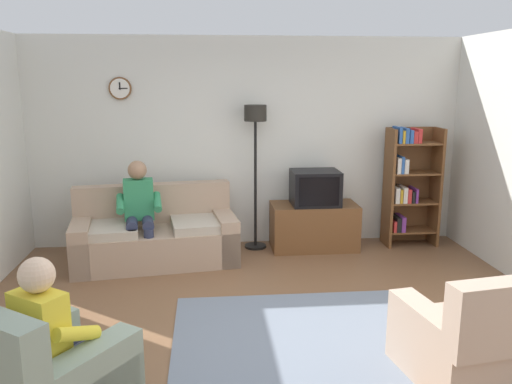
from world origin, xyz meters
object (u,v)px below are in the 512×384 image
at_px(couch, 155,237).
at_px(armchair_near_bookshelf, 468,344).
at_px(tv_stand, 314,226).
at_px(person_on_couch, 139,208).
at_px(person_in_left_armchair, 54,331).
at_px(bookshelf, 408,183).
at_px(armchair_near_window, 46,383).
at_px(floor_lamp, 255,137).
at_px(tv, 315,188).

bearing_deg(couch, armchair_near_bookshelf, -48.09).
distance_m(tv_stand, armchair_near_bookshelf, 3.16).
distance_m(person_on_couch, person_in_left_armchair, 2.83).
distance_m(tv_stand, bookshelf, 1.37).
height_order(armchair_near_window, person_in_left_armchair, person_in_left_armchair).
height_order(armchair_near_bookshelf, person_on_couch, person_on_couch).
distance_m(floor_lamp, armchair_near_window, 3.99).
distance_m(floor_lamp, person_on_couch, 1.68).
relative_size(couch, person_in_left_armchair, 1.79).
bearing_deg(tv, armchair_near_bookshelf, -80.90).
distance_m(couch, tv, 2.09).
relative_size(couch, floor_lamp, 1.08).
xyz_separation_m(couch, person_on_couch, (-0.16, -0.11, 0.39)).
height_order(couch, armchair_near_window, same).
xyz_separation_m(floor_lamp, person_on_couch, (-1.41, -0.54, -0.75)).
xyz_separation_m(tv, person_in_left_armchair, (-2.35, -3.24, -0.21)).
height_order(couch, armchair_near_bookshelf, same).
distance_m(couch, armchair_near_window, 3.03).
bearing_deg(tv, person_on_couch, -169.05).
xyz_separation_m(armchair_near_window, person_in_left_armchair, (0.05, 0.07, 0.32)).
distance_m(tv, floor_lamp, 1.00).
height_order(couch, person_in_left_armchair, person_in_left_armchair).
bearing_deg(tv, floor_lamp, 170.70).
bearing_deg(person_on_couch, bookshelf, 8.53).
bearing_deg(armchair_near_bookshelf, person_in_left_armchair, -176.95).
xyz_separation_m(armchair_near_window, armchair_near_bookshelf, (2.90, 0.22, 0.00)).
bearing_deg(person_on_couch, person_in_left_armchair, -93.86).
distance_m(floor_lamp, armchair_near_bookshelf, 3.64).
bearing_deg(tv, person_in_left_armchair, -125.94).
distance_m(bookshelf, armchair_near_window, 5.03).
relative_size(floor_lamp, armchair_near_window, 1.57).
bearing_deg(person_on_couch, floor_lamp, 21.05).
distance_m(armchair_near_window, armchair_near_bookshelf, 2.91).
relative_size(tv_stand, armchair_near_window, 0.93).
relative_size(couch, armchair_near_bookshelf, 2.01).
bearing_deg(floor_lamp, couch, -160.89).
bearing_deg(tv_stand, couch, -170.54).
xyz_separation_m(bookshelf, armchair_near_window, (-3.66, -3.41, -0.54)).
height_order(armchair_near_window, armchair_near_bookshelf, same).
xyz_separation_m(armchair_near_bookshelf, person_on_couch, (-2.66, 2.67, 0.41)).
bearing_deg(person_in_left_armchair, person_on_couch, 86.14).
xyz_separation_m(tv_stand, armchair_near_window, (-2.40, -3.34, -0.01)).
distance_m(armchair_near_window, person_on_couch, 2.94).
height_order(tv_stand, armchair_near_bookshelf, armchair_near_bookshelf).
bearing_deg(armchair_near_bookshelf, tv, 99.10).
distance_m(bookshelf, floor_lamp, 2.10).
height_order(bookshelf, person_in_left_armchair, bookshelf).
relative_size(tv, person_on_couch, 0.48).
height_order(tv, armchair_near_bookshelf, tv).
relative_size(armchair_near_window, person_in_left_armchair, 1.05).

